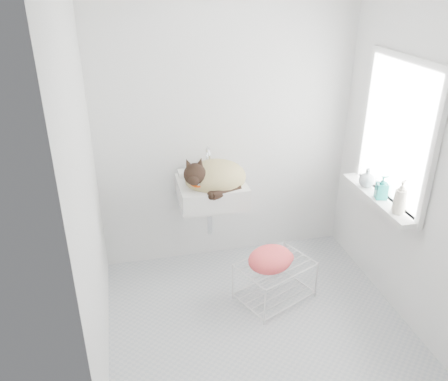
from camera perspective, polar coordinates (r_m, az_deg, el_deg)
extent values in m
cube|color=#B7B9BA|center=(3.63, 4.06, -15.84)|extent=(2.20, 2.00, 0.02)
cube|color=white|center=(3.85, 0.30, 8.36)|extent=(2.20, 0.02, 2.50)
cube|color=white|center=(3.43, 22.65, 4.04)|extent=(0.02, 2.00, 2.50)
cube|color=white|center=(2.83, -16.92, 0.47)|extent=(0.02, 2.00, 2.50)
cube|color=white|center=(3.54, 20.95, 6.74)|extent=(0.01, 0.80, 1.00)
cube|color=white|center=(3.54, 20.74, 6.73)|extent=(0.04, 0.90, 1.10)
cube|color=white|center=(3.70, 18.71, -0.91)|extent=(0.16, 0.88, 0.04)
cube|color=white|center=(3.72, -1.59, 1.09)|extent=(0.54, 0.47, 0.22)
ellipsoid|color=tan|center=(3.71, -1.11, 1.49)|extent=(0.51, 0.44, 0.25)
sphere|color=black|center=(3.56, -3.76, 2.37)|extent=(0.19, 0.19, 0.18)
torus|color=#C93501|center=(3.58, -3.40, 1.61)|extent=(0.17, 0.16, 0.07)
cube|color=silver|center=(3.76, 6.34, -11.31)|extent=(0.66, 0.58, 0.33)
ellipsoid|color=orange|center=(3.58, 5.79, -9.18)|extent=(0.46, 0.41, 0.16)
imported|color=white|center=(3.48, 20.85, -2.61)|extent=(0.11, 0.11, 0.21)
imported|color=#107971|center=(3.65, 18.92, -0.92)|extent=(0.10, 0.10, 0.18)
imported|color=#AEB6BD|center=(3.82, 17.30, 0.51)|extent=(0.17, 0.17, 0.16)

